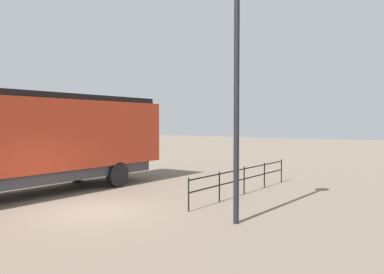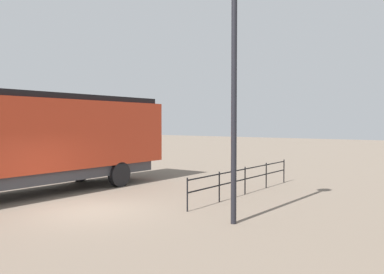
# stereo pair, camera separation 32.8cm
# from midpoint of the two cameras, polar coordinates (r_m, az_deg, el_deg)

# --- Properties ---
(ground_plane) EXTENTS (120.00, 120.00, 0.00)m
(ground_plane) POSITION_cam_midpoint_polar(r_m,az_deg,el_deg) (13.69, -13.66, -10.09)
(ground_plane) COLOR #756656
(locomotive) EXTENTS (3.06, 15.24, 4.01)m
(locomotive) POSITION_cam_midpoint_polar(r_m,az_deg,el_deg) (16.62, -23.98, -0.20)
(locomotive) COLOR red
(locomotive) RESTS_ON ground_plane
(lamp_post) EXTENTS (0.56, 0.56, 7.14)m
(lamp_post) POSITION_cam_midpoint_polar(r_m,az_deg,el_deg) (11.65, 6.79, 13.30)
(lamp_post) COLOR black
(lamp_post) RESTS_ON ground_plane
(platform_fence) EXTENTS (0.05, 7.79, 1.10)m
(platform_fence) POSITION_cam_midpoint_polar(r_m,az_deg,el_deg) (16.34, 8.06, -5.52)
(platform_fence) COLOR black
(platform_fence) RESTS_ON ground_plane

